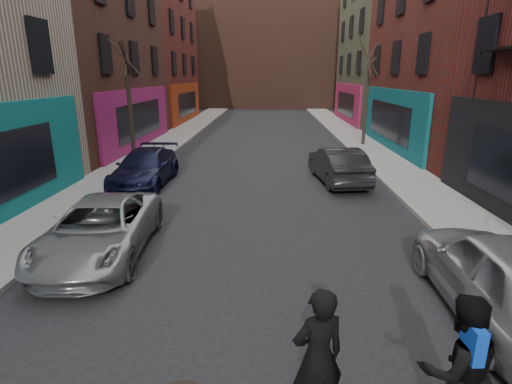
# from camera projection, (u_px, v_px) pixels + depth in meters

# --- Properties ---
(sidewalk_left) EXTENTS (2.50, 84.00, 0.13)m
(sidewalk_left) POSITION_uv_depth(u_px,v_px,m) (185.00, 131.00, 31.04)
(sidewalk_left) COLOR gray
(sidewalk_left) RESTS_ON ground
(sidewalk_right) EXTENTS (2.50, 84.00, 0.13)m
(sidewalk_right) POSITION_uv_depth(u_px,v_px,m) (346.00, 132.00, 30.62)
(sidewalk_right) COLOR gray
(sidewalk_right) RESTS_ON ground
(building_far) EXTENTS (40.00, 10.00, 14.00)m
(building_far) POSITION_uv_depth(u_px,v_px,m) (268.00, 54.00, 53.80)
(building_far) COLOR #47281E
(building_far) RESTS_ON ground
(tree_left_far) EXTENTS (2.00, 2.00, 6.50)m
(tree_left_far) POSITION_uv_depth(u_px,v_px,m) (129.00, 95.00, 18.59)
(tree_left_far) COLOR black
(tree_left_far) RESTS_ON sidewalk_left
(tree_right_far) EXTENTS (2.00, 2.00, 6.80)m
(tree_right_far) POSITION_uv_depth(u_px,v_px,m) (367.00, 88.00, 23.89)
(tree_right_far) COLOR black
(tree_right_far) RESTS_ON sidewalk_right
(parked_left_far) EXTENTS (2.57, 4.98, 1.34)m
(parked_left_far) POSITION_uv_depth(u_px,v_px,m) (101.00, 229.00, 9.71)
(parked_left_far) COLOR gray
(parked_left_far) RESTS_ON ground
(parked_left_end) EXTENTS (1.95, 4.78, 1.38)m
(parked_left_end) POSITION_uv_depth(u_px,v_px,m) (145.00, 168.00, 16.00)
(parked_left_end) COLOR black
(parked_left_end) RESTS_ON ground
(parked_right_far) EXTENTS (2.11, 4.94, 1.66)m
(parked_right_far) POSITION_uv_depth(u_px,v_px,m) (505.00, 276.00, 7.09)
(parked_right_far) COLOR #97989F
(parked_right_far) RESTS_ON ground
(parked_right_end) EXTENTS (2.08, 4.58, 1.46)m
(parked_right_end) POSITION_uv_depth(u_px,v_px,m) (338.00, 165.00, 16.35)
(parked_right_end) COLOR black
(parked_right_end) RESTS_ON ground
(skateboarder) EXTENTS (0.77, 0.63, 1.83)m
(skateboarder) POSITION_uv_depth(u_px,v_px,m) (318.00, 357.00, 4.78)
(skateboarder) COLOR black
(skateboarder) RESTS_ON skateboard
(pedestrian) EXTENTS (1.00, 0.81, 1.95)m
(pedestrian) POSITION_uv_depth(u_px,v_px,m) (458.00, 370.00, 4.62)
(pedestrian) COLOR black
(pedestrian) RESTS_ON ground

